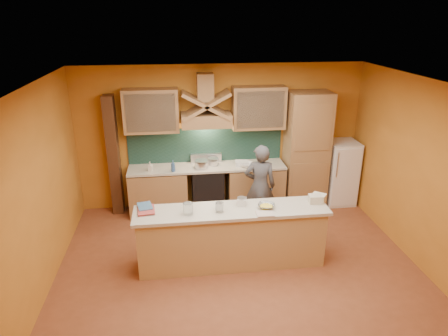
{
  "coord_description": "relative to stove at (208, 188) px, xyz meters",
  "views": [
    {
      "loc": [
        -0.88,
        -4.93,
        3.66
      ],
      "look_at": [
        -0.14,
        0.9,
        1.37
      ],
      "focal_mm": 32.0,
      "sensor_mm": 36.0,
      "label": 1
    }
  ],
  "objects": [
    {
      "name": "floor",
      "position": [
        0.3,
        -2.2,
        -0.45
      ],
      "size": [
        5.5,
        5.0,
        0.01
      ],
      "primitive_type": "cube",
      "color": "brown",
      "rests_on": "ground"
    },
    {
      "name": "ceiling",
      "position": [
        0.3,
        -2.2,
        2.35
      ],
      "size": [
        5.5,
        5.0,
        0.01
      ],
      "primitive_type": "cube",
      "color": "white",
      "rests_on": "wall_back"
    },
    {
      "name": "wall_back",
      "position": [
        0.3,
        0.3,
        0.95
      ],
      "size": [
        5.5,
        0.02,
        2.8
      ],
      "primitive_type": "cube",
      "color": "#BD7425",
      "rests_on": "floor"
    },
    {
      "name": "wall_front",
      "position": [
        0.3,
        -4.7,
        0.95
      ],
      "size": [
        5.5,
        0.02,
        2.8
      ],
      "primitive_type": "cube",
      "color": "#BD7425",
      "rests_on": "floor"
    },
    {
      "name": "wall_left",
      "position": [
        -2.45,
        -2.2,
        0.95
      ],
      "size": [
        0.02,
        5.0,
        2.8
      ],
      "primitive_type": "cube",
      "color": "#BD7425",
      "rests_on": "floor"
    },
    {
      "name": "wall_right",
      "position": [
        3.05,
        -2.2,
        0.95
      ],
      "size": [
        0.02,
        5.0,
        2.8
      ],
      "primitive_type": "cube",
      "color": "#BD7425",
      "rests_on": "floor"
    },
    {
      "name": "base_cabinet_left",
      "position": [
        -0.95,
        0.0,
        -0.02
      ],
      "size": [
        1.1,
        0.6,
        0.86
      ],
      "primitive_type": "cube",
      "color": "#9E7348",
      "rests_on": "floor"
    },
    {
      "name": "base_cabinet_right",
      "position": [
        0.95,
        0.0,
        -0.02
      ],
      "size": [
        1.1,
        0.6,
        0.86
      ],
      "primitive_type": "cube",
      "color": "#9E7348",
      "rests_on": "floor"
    },
    {
      "name": "counter_top",
      "position": [
        -0.0,
        0.0,
        0.45
      ],
      "size": [
        3.0,
        0.62,
        0.04
      ],
      "primitive_type": "cube",
      "color": "beige",
      "rests_on": "base_cabinet_left"
    },
    {
      "name": "stove",
      "position": [
        0.0,
        0.0,
        0.0
      ],
      "size": [
        0.6,
        0.58,
        0.9
      ],
      "primitive_type": "cube",
      "color": "black",
      "rests_on": "floor"
    },
    {
      "name": "backsplash",
      "position": [
        -0.0,
        0.28,
        0.8
      ],
      "size": [
        3.0,
        0.03,
        0.7
      ],
      "primitive_type": "cube",
      "color": "#16322C",
      "rests_on": "wall_back"
    },
    {
      "name": "range_hood",
      "position": [
        0.0,
        0.05,
        1.37
      ],
      "size": [
        0.92,
        0.5,
        0.24
      ],
      "primitive_type": "cube",
      "color": "#9E7348",
      "rests_on": "wall_back"
    },
    {
      "name": "hood_chimney",
      "position": [
        0.0,
        0.15,
        1.95
      ],
      "size": [
        0.3,
        0.3,
        0.5
      ],
      "primitive_type": "cube",
      "color": "#9E7348",
      "rests_on": "wall_back"
    },
    {
      "name": "upper_cabinet_left",
      "position": [
        -1.0,
        0.12,
        1.55
      ],
      "size": [
        1.0,
        0.35,
        0.8
      ],
      "primitive_type": "cube",
      "color": "#9E7348",
      "rests_on": "wall_back"
    },
    {
      "name": "upper_cabinet_right",
      "position": [
        1.0,
        0.12,
        1.55
      ],
      "size": [
        1.0,
        0.35,
        0.8
      ],
      "primitive_type": "cube",
      "color": "#9E7348",
      "rests_on": "wall_back"
    },
    {
      "name": "pantry_column",
      "position": [
        1.95,
        0.0,
        0.7
      ],
      "size": [
        0.8,
        0.6,
        2.3
      ],
      "primitive_type": "cube",
      "color": "#9E7348",
      "rests_on": "floor"
    },
    {
      "name": "fridge",
      "position": [
        2.7,
        0.0,
        0.2
      ],
      "size": [
        0.58,
        0.6,
        1.3
      ],
      "primitive_type": "cube",
      "color": "white",
      "rests_on": "floor"
    },
    {
      "name": "trim_column_left",
      "position": [
        -1.75,
        0.15,
        0.7
      ],
      "size": [
        0.2,
        0.3,
        2.3
      ],
      "primitive_type": "cube",
      "color": "#472816",
      "rests_on": "floor"
    },
    {
      "name": "island_body",
      "position": [
        0.2,
        -1.9,
        -0.01
      ],
      "size": [
        2.8,
        0.55,
        0.88
      ],
      "primitive_type": "cube",
      "color": "tan",
      "rests_on": "floor"
    },
    {
      "name": "island_top",
      "position": [
        0.2,
        -1.9,
        0.47
      ],
      "size": [
        2.9,
        0.62,
        0.05
      ],
      "primitive_type": "cube",
      "color": "beige",
      "rests_on": "island_body"
    },
    {
      "name": "person",
      "position": [
        0.88,
        -0.74,
        0.32
      ],
      "size": [
        0.61,
        0.45,
        1.55
      ],
      "primitive_type": "imported",
      "rotation": [
        0.0,
        0.0,
        2.99
      ],
      "color": "#4C4C51",
      "rests_on": "floor"
    },
    {
      "name": "pot_large",
      "position": [
        -0.11,
        -0.08,
        0.52
      ],
      "size": [
        0.32,
        0.32,
        0.15
      ],
      "primitive_type": "cylinder",
      "rotation": [
        0.0,
        0.0,
        -0.27
      ],
      "color": "silver",
      "rests_on": "stove"
    },
    {
      "name": "pot_small",
      "position": [
        0.12,
        0.04,
        0.51
      ],
      "size": [
        0.24,
        0.24,
        0.13
      ],
      "primitive_type": "cylinder",
      "rotation": [
        0.0,
        0.0,
        -0.26
      ],
      "color": "silver",
      "rests_on": "stove"
    },
    {
      "name": "soap_bottle_a",
      "position": [
        -1.07,
        -0.11,
        0.56
      ],
      "size": [
        0.1,
        0.1,
        0.17
      ],
      "primitive_type": "imported",
      "rotation": [
        0.0,
        0.0,
        -0.25
      ],
      "color": "beige",
      "rests_on": "counter_top"
    },
    {
      "name": "soap_bottle_b",
      "position": [
        -0.65,
        -0.2,
        0.58
      ],
      "size": [
        0.11,
        0.11,
        0.22
      ],
      "primitive_type": "imported",
      "rotation": [
        0.0,
        0.0,
        0.35
      ],
      "color": "#305284",
      "rests_on": "counter_top"
    },
    {
      "name": "bowl_back",
      "position": [
        0.75,
        -0.14,
        0.51
      ],
      "size": [
        0.33,
        0.33,
        0.08
      ],
      "primitive_type": "imported",
      "rotation": [
        0.0,
        0.0,
        0.28
      ],
      "color": "white",
      "rests_on": "counter_top"
    },
    {
      "name": "dish_rack",
      "position": [
        0.67,
        -0.05,
        0.51
      ],
      "size": [
        0.26,
        0.21,
        0.09
      ],
      "primitive_type": "cube",
      "rotation": [
        0.0,
        0.0,
        -0.09
      ],
      "color": "silver",
      "rests_on": "counter_top"
    },
    {
      "name": "book_lower",
      "position": [
        -1.18,
        -1.81,
        0.51
      ],
      "size": [
        0.28,
        0.35,
        0.03
      ],
      "primitive_type": "imported",
      "rotation": [
        0.0,
        0.0,
        0.09
      ],
      "color": "#A93F3C",
      "rests_on": "island_top"
    },
    {
      "name": "book_upper",
      "position": [
        -1.18,
        -1.73,
        0.53
      ],
      "size": [
        0.26,
        0.32,
        0.02
      ],
      "primitive_type": "imported",
      "rotation": [
        0.0,
        0.0,
        0.21
      ],
      "color": "#3C6185",
      "rests_on": "island_top"
    },
    {
      "name": "jar_large",
      "position": [
        -0.45,
        -1.97,
        0.58
      ],
      "size": [
        0.18,
        0.18,
        0.17
      ],
      "primitive_type": "cylinder",
      "rotation": [
        0.0,
        0.0,
        -0.33
      ],
      "color": "white",
      "rests_on": "island_top"
    },
    {
      "name": "jar_small",
      "position": [
        0.01,
        -1.96,
        0.57
      ],
      "size": [
        0.15,
        0.15,
        0.15
      ],
      "primitive_type": "cylinder",
      "rotation": [
        0.0,
        0.0,
        0.4
      ],
      "color": "silver",
      "rests_on": "island_top"
    },
    {
      "name": "kitchen_scale",
      "position": [
        0.37,
        -1.78,
        0.55
      ],
      "size": [
        0.16,
        0.16,
        0.11
      ],
      "primitive_type": "cube",
      "rotation": [
        0.0,
        0.0,
        -0.24
      ],
      "color": "white",
      "rests_on": "island_top"
    },
    {
      "name": "mixing_bowl",
      "position": [
        0.72,
        -1.92,
        0.53
      ],
      "size": [
        0.31,
        0.31,
        0.06
      ],
      "primitive_type": "imported",
      "rotation": [
        0.0,
        0.0,
        -0.31
      ],
      "color": "white",
      "rests_on": "island_top"
    },
    {
      "name": "cloth",
      "position": [
        0.65,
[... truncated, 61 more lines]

